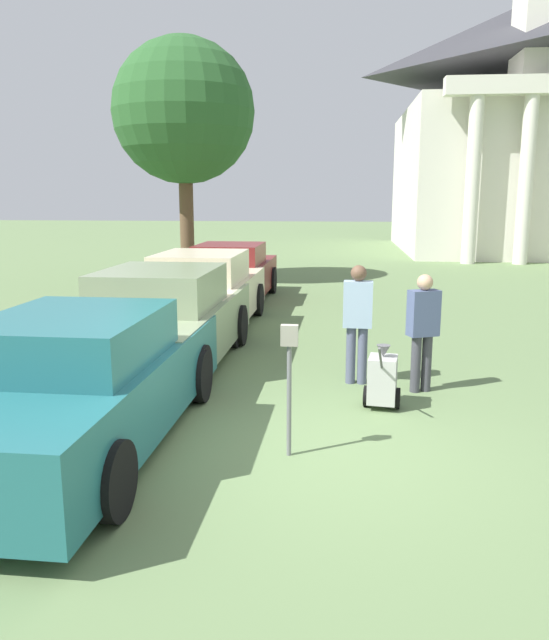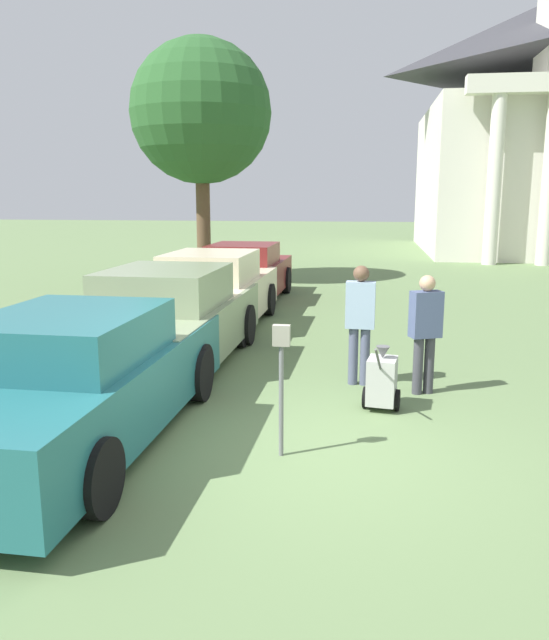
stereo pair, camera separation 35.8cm
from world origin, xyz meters
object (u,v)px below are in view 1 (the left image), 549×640
parking_meter (289,366)px  person_worker (358,317)px  parked_car_maroon (231,274)px  parked_car_cream (203,294)px  church (515,117)px  person_supervisor (423,326)px  parked_car_sage (164,321)px  parked_car_teal (83,383)px  equipment_cart (382,379)px

parking_meter → person_worker: 2.82m
parked_car_maroon → parking_meter: size_ratio=3.33×
parked_car_maroon → parked_car_cream: bearing=-89.0°
person_worker → church: church is taller
person_worker → church: bearing=-106.8°
person_supervisor → parked_car_sage: bearing=-35.2°
parked_car_teal → equipment_cart: 3.74m
person_worker → person_supervisor: person_worker is taller
person_supervisor → parked_car_cream: bearing=-66.3°
parked_car_teal → equipment_cart: bearing=26.2°
parked_car_maroon → parking_meter: bearing=-75.8°
person_worker → parking_meter: bearing=76.0°
parked_car_maroon → person_supervisor: 8.31m
parked_car_sage → person_worker: person_worker is taller
parked_car_sage → parked_car_cream: (0.00, 2.94, -0.01)m
parked_car_cream → person_worker: (3.07, -3.56, 0.26)m
parked_car_cream → parking_meter: size_ratio=3.55×
parked_car_sage → church: bearing=64.9°
parked_car_sage → equipment_cart: 3.78m
parked_car_teal → person_supervisor: (3.97, 2.35, 0.24)m
parking_meter → parked_car_cream: bearing=110.0°
parked_car_teal → equipment_cart: size_ratio=5.11×
parked_car_teal → church: (11.10, 25.96, 5.69)m
parked_car_sage → parked_car_cream: parked_car_sage is taller
parked_car_cream → church: size_ratio=0.20×
parked_car_cream → person_worker: 4.70m
parking_meter → church: 28.00m
parked_car_maroon → parking_meter: (2.28, -9.70, 0.28)m
parked_car_cream → person_supervisor: person_supervisor is taller
parked_car_maroon → person_supervisor: person_supervisor is taller
parked_car_maroon → equipment_cart: 8.73m
person_supervisor → church: church is taller
parked_car_sage → parked_car_cream: size_ratio=1.00×
parked_car_maroon → parking_meter: parked_car_maroon is taller
parked_car_sage → parked_car_maroon: bearing=91.0°
parking_meter → person_worker: person_worker is taller
parked_car_cream → parking_meter: (2.28, -6.27, 0.25)m
person_worker → equipment_cart: 1.26m
equipment_cart → church: size_ratio=0.04×
parked_car_teal → person_worker: bearing=41.8°
person_worker → equipment_cart: size_ratio=1.76×
parked_car_cream → parked_car_maroon: parked_car_cream is taller
parked_car_sage → parked_car_teal: bearing=-89.0°
parked_car_sage → parked_car_cream: 2.94m
parked_car_cream → person_worker: bearing=-48.3°
parked_car_maroon → equipment_cart: (3.37, -8.05, -0.32)m
parking_meter → person_supervisor: person_supervisor is taller
parked_car_maroon → person_worker: person_worker is taller
person_worker → person_supervisor: size_ratio=1.05×
equipment_cart → church: (7.73, 24.37, 6.01)m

